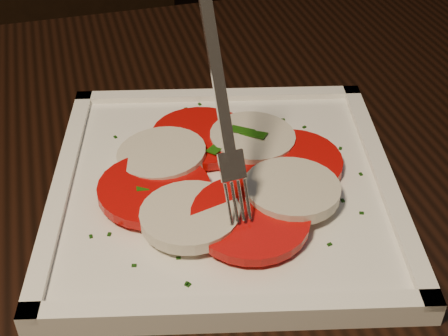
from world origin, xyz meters
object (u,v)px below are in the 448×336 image
(chair, at_px, (87,45))
(plate, at_px, (224,189))
(fork, at_px, (217,98))
(table, at_px, (158,288))

(chair, xyz_separation_m, plate, (-0.02, -0.75, 0.22))
(chair, height_order, fork, fork)
(table, distance_m, chair, 0.76)
(table, height_order, fork, fork)
(plate, bearing_deg, chair, 88.19)
(table, height_order, plate, plate)
(fork, bearing_deg, table, 155.38)
(chair, relative_size, fork, 5.98)
(table, bearing_deg, fork, -27.02)
(chair, bearing_deg, table, -95.90)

